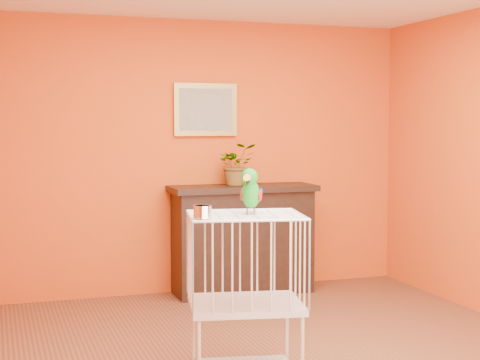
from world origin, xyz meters
name	(u,v)px	position (x,y,z in m)	size (l,w,h in m)	color
ground	(295,360)	(0.00, 0.00, 0.00)	(4.50, 4.50, 0.00)	brown
room_shell	(297,129)	(0.00, 0.00, 1.58)	(4.50, 4.50, 4.50)	#D44413
console_cabinet	(243,239)	(0.30, 2.01, 0.52)	(1.39, 0.50, 1.03)	black
potted_plant	(238,169)	(0.24, 1.99, 1.19)	(0.36, 0.40, 0.31)	#26722D
framed_picture	(206,110)	(0.00, 2.22, 1.75)	(0.62, 0.04, 0.50)	#A9903C
birdcage	(245,296)	(-0.47, -0.31, 0.55)	(0.78, 0.65, 1.06)	beige
feed_cup	(202,212)	(-0.78, -0.44, 1.11)	(0.11, 0.11, 0.07)	silver
parrot	(251,191)	(-0.44, -0.31, 1.21)	(0.19, 0.24, 0.29)	#59544C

